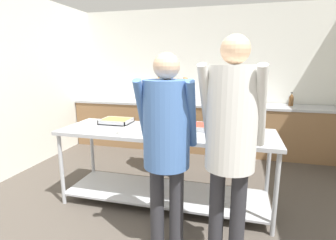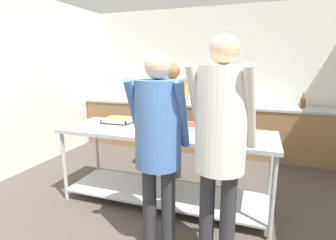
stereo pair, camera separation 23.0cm
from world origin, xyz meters
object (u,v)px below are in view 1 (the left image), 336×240
serving_tray_roast (116,121)px  water_bottle (291,100)px  serving_tray_vegetables (192,126)px  guest_serving_right (167,135)px  cook_behind_counter (169,109)px  sauce_pan (229,131)px  broccoli_bowl (158,128)px  guest_serving_left (231,131)px  plate_stack (129,131)px

serving_tray_roast → water_bottle: size_ratio=1.56×
serving_tray_vegetables → water_bottle: water_bottle is taller
guest_serving_right → serving_tray_vegetables: bearing=86.4°
serving_tray_vegetables → cook_behind_counter: 0.72m
serving_tray_vegetables → sauce_pan: sauce_pan is taller
broccoli_bowl → guest_serving_right: 0.73m
serving_tray_vegetables → guest_serving_left: bearing=-64.9°
plate_stack → serving_tray_vegetables: size_ratio=0.71×
sauce_pan → broccoli_bowl: bearing=-177.0°
broccoli_bowl → guest_serving_right: size_ratio=0.13×
sauce_pan → cook_behind_counter: bearing=137.4°
serving_tray_roast → guest_serving_left: guest_serving_left is taller
plate_stack → broccoli_bowl: bearing=25.2°
plate_stack → guest_serving_right: bearing=-43.4°
broccoli_bowl → water_bottle: size_ratio=0.98×
guest_serving_left → guest_serving_right: bearing=173.7°
broccoli_bowl → cook_behind_counter: bearing=96.4°
plate_stack → serving_tray_roast: bearing=130.2°
serving_tray_roast → water_bottle: bearing=39.7°
broccoli_bowl → sauce_pan: bearing=3.0°
serving_tray_roast → broccoli_bowl: size_ratio=1.59×
serving_tray_vegetables → sauce_pan: (0.42, -0.21, 0.02)m
serving_tray_roast → broccoli_bowl: broccoli_bowl is taller
guest_serving_right → water_bottle: guest_serving_right is taller
water_bottle → serving_tray_roast: bearing=-140.3°
serving_tray_vegetables → serving_tray_roast: bearing=178.1°
guest_serving_left → water_bottle: 3.11m
broccoli_bowl → guest_serving_left: 1.09m
cook_behind_counter → water_bottle: (1.82, 1.43, 0.00)m
broccoli_bowl → water_bottle: 2.84m
serving_tray_vegetables → guest_serving_right: size_ratio=0.22×
cook_behind_counter → broccoli_bowl: bearing=-83.6°
guest_serving_left → water_bottle: guest_serving_left is taller
serving_tray_roast → plate_stack: size_ratio=1.36×
sauce_pan → water_bottle: water_bottle is taller
plate_stack → cook_behind_counter: cook_behind_counter is taller
serving_tray_vegetables → guest_serving_right: bearing=-93.6°
plate_stack → water_bottle: bearing=49.8°
sauce_pan → guest_serving_left: bearing=-87.2°
serving_tray_roast → water_bottle: water_bottle is taller
plate_stack → cook_behind_counter: size_ratio=0.16×
serving_tray_vegetables → water_bottle: 2.44m
serving_tray_vegetables → water_bottle: bearing=55.1°
broccoli_bowl → serving_tray_vegetables: (0.34, 0.25, -0.02)m
serving_tray_vegetables → cook_behind_counter: size_ratio=0.23×
plate_stack → guest_serving_right: guest_serving_right is taller
guest_serving_right → water_bottle: 3.25m
serving_tray_roast → broccoli_bowl: bearing=-24.1°
broccoli_bowl → sauce_pan: (0.76, 0.04, 0.01)m
guest_serving_right → water_bottle: size_ratio=7.30×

